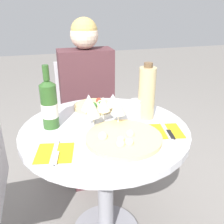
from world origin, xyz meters
name	(u,v)px	position (x,y,z in m)	size (l,w,h in m)	color
dining_table	(105,153)	(0.00, 0.00, 0.57)	(0.83, 0.83, 0.72)	gray
chair_behind_diner	(86,117)	(0.04, 0.78, 0.43)	(0.43, 0.43, 0.86)	silver
seated_diner	(89,110)	(0.04, 0.64, 0.54)	(0.39, 0.41, 1.20)	#512D33
pizza_large	(123,138)	(0.05, -0.15, 0.73)	(0.35, 0.35, 0.05)	#E5C17F
pizza_small_far	(95,106)	(0.01, 0.25, 0.74)	(0.23, 0.23, 0.05)	#E5C17F
wine_bottle	(49,104)	(-0.25, 0.08, 0.84)	(0.08, 0.08, 0.31)	#2D5623
tall_carafe	(147,93)	(0.24, 0.05, 0.86)	(0.09, 0.09, 0.30)	tan
sugar_shaker	(136,109)	(0.18, 0.06, 0.77)	(0.07, 0.07, 0.11)	silver
wine_glass_center	(103,104)	(0.01, 0.05, 0.82)	(0.07, 0.07, 0.14)	silver
wine_glass_back_left	(89,102)	(-0.06, 0.09, 0.83)	(0.08, 0.08, 0.15)	silver
wine_glass_front_right	(118,106)	(0.07, 0.00, 0.83)	(0.08, 0.08, 0.15)	silver
wine_glass_front_left	(93,109)	(-0.06, 0.00, 0.82)	(0.07, 0.07, 0.14)	silver
wine_glass_back_right	(113,100)	(0.07, 0.09, 0.82)	(0.08, 0.08, 0.14)	silver
place_setting_left	(55,153)	(-0.26, -0.17, 0.73)	(0.18, 0.19, 0.01)	gold
place_setting_right	(166,131)	(0.27, -0.13, 0.73)	(0.18, 0.19, 0.01)	gold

